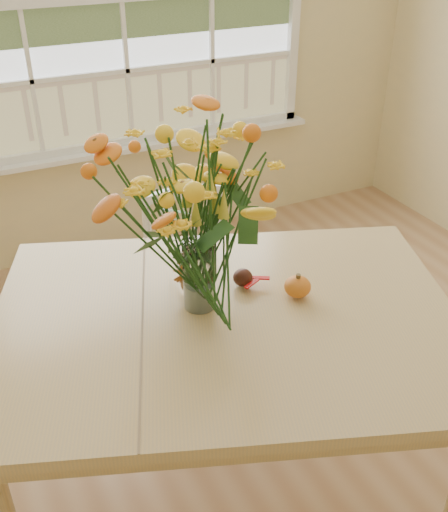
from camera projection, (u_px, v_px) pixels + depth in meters
name	position (u px, v px, depth m)	size (l,w,h in m)	color
floor	(324.00, 487.00, 2.40)	(4.00, 4.50, 0.01)	#A97B52
wall_back	(122.00, 34.00, 3.43)	(4.00, 0.02, 2.70)	beige
window	(121.00, 1.00, 3.31)	(2.42, 0.12, 1.74)	silver
dining_table	(227.00, 337.00, 2.04)	(1.84, 1.58, 0.83)	tan
windsor_chair	(191.00, 273.00, 2.84)	(0.44, 0.42, 0.87)	white
flower_vase	(197.00, 210.00, 1.85)	(0.51, 0.51, 0.60)	white
pumpkin	(297.00, 288.00, 2.07)	(0.09, 0.09, 0.07)	orange
turkey_figurine	(194.00, 284.00, 2.07)	(0.11, 0.09, 0.12)	#CCB78C
dark_gourd	(243.00, 278.00, 2.13)	(0.13, 0.08, 0.06)	#38160F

